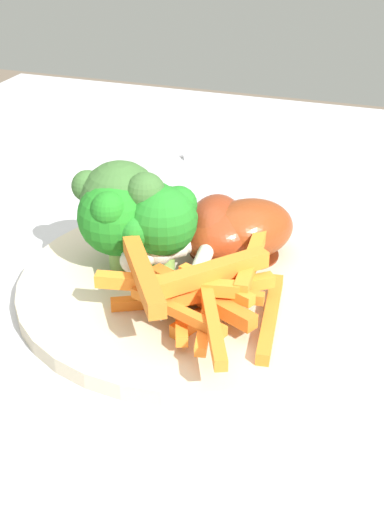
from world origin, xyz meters
The scene contains 10 objects.
dining_table centered at (0.00, 0.00, 0.63)m, with size 1.15×0.88×0.73m.
dinner_plate centered at (0.06, -0.02, 0.73)m, with size 0.26×0.26×0.01m, color beige.
broccoli_floret_front centered at (0.06, 0.04, 0.78)m, with size 0.07×0.06×0.07m.
broccoli_floret_middle centered at (0.06, 0.00, 0.78)m, with size 0.06×0.05×0.07m.
broccoli_floret_back centered at (0.06, 0.03, 0.79)m, with size 0.06×0.08×0.08m.
carrot_fries_pile centered at (0.01, -0.05, 0.76)m, with size 0.18×0.13×0.04m.
chicken_drumstick_near centered at (0.10, -0.03, 0.76)m, with size 0.13×0.05×0.05m.
chicken_drumstick_far centered at (0.09, -0.04, 0.76)m, with size 0.11×0.11×0.04m.
chicken_drumstick_extra centered at (0.10, -0.05, 0.76)m, with size 0.11×0.11×0.05m.
fork centered at (0.37, 0.00, 0.73)m, with size 0.19×0.01×0.01m, color silver.
Camera 1 is at (-0.38, -0.18, 1.02)m, focal length 49.26 mm.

